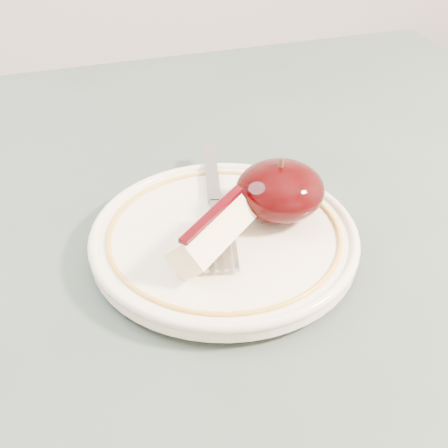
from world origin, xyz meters
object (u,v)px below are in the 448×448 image
object	(u,v)px
table	(223,327)
apple_half	(280,190)
plate	(224,237)
fork	(215,203)

from	to	relation	value
table	apple_half	distance (m)	0.14
plate	fork	distance (m)	0.04
table	apple_half	xyz separation A→B (m)	(0.06, 0.02, 0.13)
table	fork	bearing A→B (deg)	82.25
apple_half	fork	world-z (taller)	apple_half
fork	table	bearing A→B (deg)	-174.58
plate	fork	world-z (taller)	fork
table	plate	size ratio (longest dim) A/B	3.99
table	plate	xyz separation A→B (m)	(0.00, 0.00, 0.10)
plate	table	bearing A→B (deg)	-114.33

